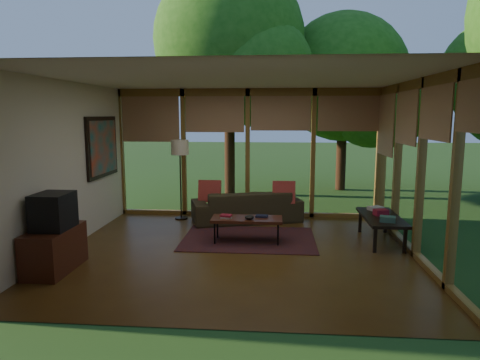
# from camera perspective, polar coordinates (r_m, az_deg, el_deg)

# --- Properties ---
(floor) EXTENTS (5.50, 5.50, 0.00)m
(floor) POSITION_cam_1_polar(r_m,az_deg,el_deg) (6.90, -0.36, -9.55)
(floor) COLOR brown
(floor) RESTS_ON ground
(ceiling) EXTENTS (5.50, 5.50, 0.00)m
(ceiling) POSITION_cam_1_polar(r_m,az_deg,el_deg) (6.57, -0.38, 13.41)
(ceiling) COLOR white
(ceiling) RESTS_ON ground
(wall_left) EXTENTS (0.04, 5.00, 2.70)m
(wall_left) POSITION_cam_1_polar(r_m,az_deg,el_deg) (7.37, -22.20, 1.74)
(wall_left) COLOR beige
(wall_left) RESTS_ON ground
(wall_front) EXTENTS (5.50, 0.04, 2.70)m
(wall_front) POSITION_cam_1_polar(r_m,az_deg,el_deg) (4.15, -3.42, -2.60)
(wall_front) COLOR beige
(wall_front) RESTS_ON ground
(window_wall_back) EXTENTS (5.50, 0.12, 2.70)m
(window_wall_back) POSITION_cam_1_polar(r_m,az_deg,el_deg) (9.08, 1.02, 3.59)
(window_wall_back) COLOR olive
(window_wall_back) RESTS_ON ground
(window_wall_right) EXTENTS (0.12, 5.00, 2.70)m
(window_wall_right) POSITION_cam_1_polar(r_m,az_deg,el_deg) (6.93, 22.94, 1.29)
(window_wall_right) COLOR olive
(window_wall_right) RESTS_ON ground
(tree_nw) EXTENTS (3.97, 3.97, 6.09)m
(tree_nw) POSITION_cam_1_polar(r_m,az_deg,el_deg) (11.86, -1.41, 18.11)
(tree_nw) COLOR #382114
(tree_nw) RESTS_ON ground
(tree_ne) EXTENTS (3.59, 3.59, 4.99)m
(tree_ne) POSITION_cam_1_polar(r_m,az_deg,el_deg) (12.76, 13.64, 13.10)
(tree_ne) COLOR #382114
(tree_ne) RESTS_ON ground
(rug) EXTENTS (2.30, 1.63, 0.01)m
(rug) POSITION_cam_1_polar(r_m,az_deg,el_deg) (7.57, 1.18, -7.82)
(rug) COLOR maroon
(rug) RESTS_ON floor
(sofa) EXTENTS (2.34, 1.46, 0.64)m
(sofa) POSITION_cam_1_polar(r_m,az_deg,el_deg) (8.74, 0.89, -3.46)
(sofa) COLOR #38301C
(sofa) RESTS_ON floor
(pillow_left) EXTENTS (0.45, 0.24, 0.47)m
(pillow_left) POSITION_cam_1_polar(r_m,az_deg,el_deg) (8.72, -4.05, -1.59)
(pillow_left) COLOR maroon
(pillow_left) RESTS_ON sofa
(pillow_right) EXTENTS (0.45, 0.24, 0.48)m
(pillow_right) POSITION_cam_1_polar(r_m,az_deg,el_deg) (8.62, 5.86, -1.72)
(pillow_right) COLOR maroon
(pillow_right) RESTS_ON sofa
(ct_book_lower) EXTENTS (0.19, 0.14, 0.03)m
(ct_book_lower) POSITION_cam_1_polar(r_m,az_deg,el_deg) (7.27, -1.87, -5.00)
(ct_book_lower) COLOR beige
(ct_book_lower) RESTS_ON coffee_table
(ct_book_upper) EXTENTS (0.20, 0.17, 0.03)m
(ct_book_upper) POSITION_cam_1_polar(r_m,az_deg,el_deg) (7.26, -1.87, -4.75)
(ct_book_upper) COLOR maroon
(ct_book_upper) RESTS_ON coffee_table
(ct_book_side) EXTENTS (0.22, 0.17, 0.03)m
(ct_book_side) POSITION_cam_1_polar(r_m,az_deg,el_deg) (7.36, 2.91, -4.83)
(ct_book_side) COLOR black
(ct_book_side) RESTS_ON coffee_table
(ct_bowl) EXTENTS (0.16, 0.16, 0.07)m
(ct_bowl) POSITION_cam_1_polar(r_m,az_deg,el_deg) (7.18, 1.27, -4.98)
(ct_bowl) COLOR black
(ct_bowl) RESTS_ON coffee_table
(media_cabinet) EXTENTS (0.50, 1.00, 0.60)m
(media_cabinet) POSITION_cam_1_polar(r_m,az_deg,el_deg) (6.56, -23.49, -8.51)
(media_cabinet) COLOR #4A2014
(media_cabinet) RESTS_ON floor
(television) EXTENTS (0.45, 0.55, 0.50)m
(television) POSITION_cam_1_polar(r_m,az_deg,el_deg) (6.42, -23.63, -3.82)
(television) COLOR black
(television) RESTS_ON media_cabinet
(console_book_a) EXTENTS (0.28, 0.23, 0.09)m
(console_book_a) POSITION_cam_1_polar(r_m,az_deg,el_deg) (7.30, 19.08, -4.94)
(console_book_a) COLOR #376159
(console_book_a) RESTS_ON side_console
(console_book_b) EXTENTS (0.26, 0.21, 0.10)m
(console_book_b) POSITION_cam_1_polar(r_m,az_deg,el_deg) (7.72, 18.27, -4.12)
(console_book_b) COLOR maroon
(console_book_b) RESTS_ON side_console
(console_book_c) EXTENTS (0.29, 0.26, 0.07)m
(console_book_c) POSITION_cam_1_polar(r_m,az_deg,el_deg) (8.11, 17.61, -3.62)
(console_book_c) COLOR beige
(console_book_c) RESTS_ON side_console
(floor_lamp) EXTENTS (0.36, 0.36, 1.65)m
(floor_lamp) POSITION_cam_1_polar(r_m,az_deg,el_deg) (8.85, -8.01, 3.73)
(floor_lamp) COLOR black
(floor_lamp) RESTS_ON floor
(coffee_table) EXTENTS (1.20, 0.50, 0.43)m
(coffee_table) POSITION_cam_1_polar(r_m,az_deg,el_deg) (7.30, 0.92, -5.32)
(coffee_table) COLOR #4A2014
(coffee_table) RESTS_ON floor
(side_console) EXTENTS (0.60, 1.40, 0.46)m
(side_console) POSITION_cam_1_polar(r_m,az_deg,el_deg) (7.70, 18.32, -4.89)
(side_console) COLOR black
(side_console) RESTS_ON floor
(wall_painting) EXTENTS (0.06, 1.35, 1.15)m
(wall_painting) POSITION_cam_1_polar(r_m,az_deg,el_deg) (8.60, -17.86, 4.22)
(wall_painting) COLOR black
(wall_painting) RESTS_ON wall_left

